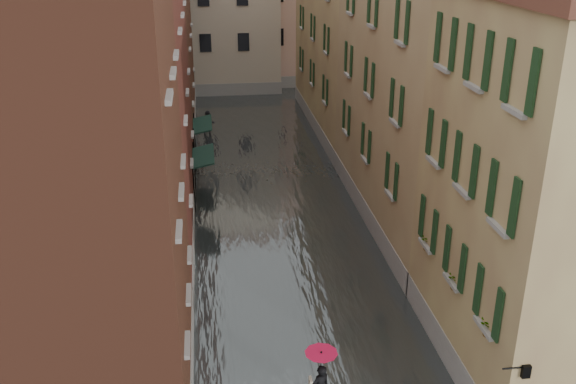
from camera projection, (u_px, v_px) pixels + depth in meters
ground at (311, 340)px, 21.99m from camera, size 120.00×120.00×0.00m
floodwater at (271, 192)px, 33.83m from camera, size 10.00×60.00×0.20m
building_left_near at (63, 200)px, 16.81m from camera, size 6.00×8.00×13.00m
building_left_mid at (114, 102)px, 26.96m from camera, size 6.00×14.00×12.50m
building_left_far at (141, 30)px, 40.38m from camera, size 6.00×16.00×14.00m
building_right_near at (560, 199)px, 18.76m from camera, size 6.00×8.00×11.50m
building_right_mid at (435, 86)px, 28.53m from camera, size 6.00×14.00×13.00m
building_right_far at (358, 45)px, 42.53m from camera, size 6.00×16.00×11.50m
building_end_cream at (204, 10)px, 53.85m from camera, size 12.00×9.00×13.00m
building_end_pink at (306, 11)px, 56.94m from camera, size 10.00×9.00×12.00m
awning_near at (202, 158)px, 31.82m from camera, size 1.09×3.06×2.80m
awning_far at (202, 126)px, 36.81m from camera, size 1.09×3.16×2.80m
wall_lantern at (524, 370)px, 15.85m from camera, size 0.71×0.22×0.35m
window_planters at (457, 271)px, 19.37m from camera, size 0.59×5.83×0.84m
pedestrian_main at (321, 376)px, 18.33m from camera, size 0.95×0.95×2.06m
pedestrian_far at (209, 124)px, 42.60m from camera, size 0.97×0.82×1.76m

